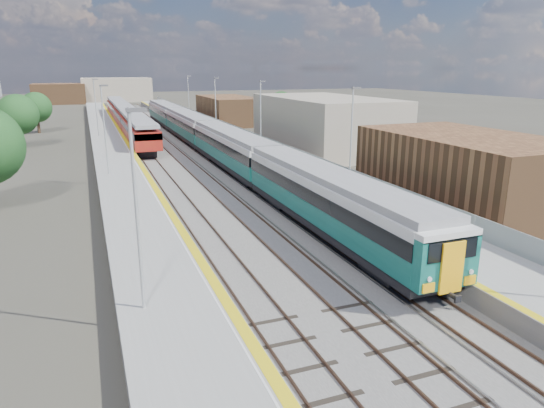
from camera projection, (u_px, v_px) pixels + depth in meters
ground at (189, 150)px, 59.98m from camera, size 320.00×320.00×0.00m
ballast_bed at (168, 148)px, 61.45m from camera, size 10.50×155.00×0.06m
tracks at (170, 145)px, 63.14m from camera, size 8.96×160.00×0.17m
platform_right at (225, 141)px, 63.88m from camera, size 4.70×155.00×8.52m
platform_left at (111, 147)px, 58.98m from camera, size 4.30×155.00×8.52m
buildings at (55, 65)px, 130.60m from camera, size 72.00×185.50×40.00m
green_train at (207, 135)px, 56.60m from camera, size 2.98×82.88×3.28m
red_train at (125, 116)px, 79.14m from camera, size 2.98×60.35×3.76m
tree_b at (18, 115)px, 60.03m from camera, size 4.99×4.99×6.76m
tree_c at (36, 107)px, 74.84m from camera, size 4.65×4.65×6.30m
tree_d at (281, 105)px, 82.57m from camera, size 4.47×4.47×6.05m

